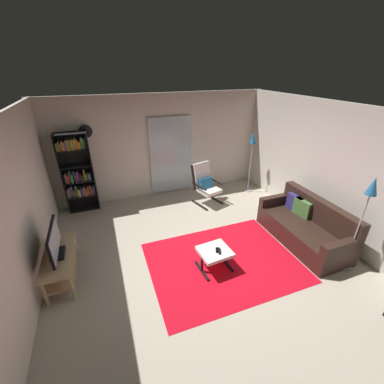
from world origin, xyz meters
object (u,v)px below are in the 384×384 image
at_px(television, 55,243).
at_px(cell_phone, 218,250).
at_px(bookshelf_near_tv, 77,172).
at_px(floor_lamp_by_sofa, 368,200).
at_px(leather_sofa, 305,227).
at_px(ottoman, 215,253).
at_px(lounge_armchair, 205,183).
at_px(wall_clock, 86,131).
at_px(floor_lamp_by_shelf, 252,145).
at_px(tv_stand, 61,262).
at_px(tv_remote, 220,251).

bearing_deg(television, cell_phone, -15.62).
height_order(bookshelf_near_tv, floor_lamp_by_sofa, bookshelf_near_tv).
xyz_separation_m(bookshelf_near_tv, leather_sofa, (4.15, -2.88, -0.66)).
distance_m(cell_phone, floor_lamp_by_sofa, 2.45).
relative_size(bookshelf_near_tv, ottoman, 3.37).
distance_m(lounge_armchair, cell_phone, 2.41).
height_order(ottoman, wall_clock, wall_clock).
bearing_deg(floor_lamp_by_shelf, tv_stand, -159.33).
relative_size(ottoman, wall_clock, 1.93).
height_order(lounge_armchair, wall_clock, wall_clock).
distance_m(cell_phone, floor_lamp_by_shelf, 3.37).
relative_size(tv_remote, floor_lamp_by_sofa, 0.08).
relative_size(lounge_armchair, wall_clock, 3.53).
height_order(lounge_armchair, floor_lamp_by_shelf, floor_lamp_by_shelf).
bearing_deg(tv_remote, floor_lamp_by_shelf, 72.51).
height_order(television, floor_lamp_by_shelf, floor_lamp_by_shelf).
bearing_deg(ottoman, floor_lamp_by_shelf, 48.17).
height_order(leather_sofa, tv_remote, leather_sofa).
xyz_separation_m(ottoman, cell_phone, (0.04, -0.02, 0.07)).
xyz_separation_m(leather_sofa, ottoman, (-2.01, -0.10, 0.00)).
height_order(tv_stand, lounge_armchair, lounge_armchair).
bearing_deg(cell_phone, floor_lamp_by_shelf, 72.97).
bearing_deg(television, floor_lamp_by_sofa, -17.61).
bearing_deg(wall_clock, tv_remote, -59.74).
xyz_separation_m(bookshelf_near_tv, lounge_armchair, (2.92, -0.70, -0.44)).
bearing_deg(floor_lamp_by_sofa, floor_lamp_by_shelf, 89.85).
distance_m(tv_remote, cell_phone, 0.05).
bearing_deg(ottoman, leather_sofa, 2.73).
bearing_deg(wall_clock, floor_lamp_by_sofa, -44.58).
bearing_deg(bookshelf_near_tv, ottoman, -54.34).
relative_size(bookshelf_near_tv, cell_phone, 13.47).
bearing_deg(floor_lamp_by_sofa, ottoman, 160.04).
bearing_deg(leather_sofa, lounge_armchair, 119.36).
bearing_deg(bookshelf_near_tv, wall_clock, 23.28).
relative_size(ottoman, floor_lamp_by_shelf, 0.34).
height_order(leather_sofa, floor_lamp_by_shelf, floor_lamp_by_shelf).
height_order(bookshelf_near_tv, tv_remote, bookshelf_near_tv).
height_order(lounge_armchair, ottoman, lounge_armchair).
bearing_deg(wall_clock, leather_sofa, -38.42).
relative_size(floor_lamp_by_sofa, floor_lamp_by_shelf, 1.04).
xyz_separation_m(leather_sofa, wall_clock, (-3.81, 3.02, 1.54)).
bearing_deg(ottoman, television, 164.53).
xyz_separation_m(lounge_armchair, ottoman, (-0.79, -2.27, -0.22)).
bearing_deg(cell_phone, floor_lamp_by_sofa, 4.11).
bearing_deg(television, ottoman, -15.47).
height_order(tv_remote, floor_lamp_by_shelf, floor_lamp_by_shelf).
height_order(cell_phone, wall_clock, wall_clock).
bearing_deg(leather_sofa, wall_clock, 141.58).
height_order(tv_stand, leather_sofa, leather_sofa).
bearing_deg(wall_clock, bookshelf_near_tv, -156.72).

